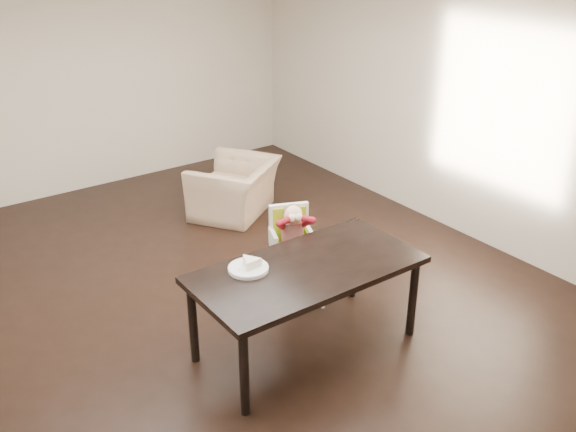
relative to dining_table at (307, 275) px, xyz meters
name	(u,v)px	position (x,y,z in m)	size (l,w,h in m)	color
ground	(219,311)	(-0.32, 0.86, -0.67)	(7.00, 7.00, 0.00)	black
room_walls	(208,109)	(-0.32, 0.86, 1.18)	(6.02, 7.02, 2.71)	beige
dining_table	(307,275)	(0.00, 0.00, 0.00)	(1.80, 0.90, 0.75)	black
high_chair	(292,232)	(0.35, 0.68, -0.01)	(0.51, 0.51, 0.94)	white
plate	(249,266)	(-0.39, 0.22, 0.11)	(0.40, 0.40, 0.09)	white
armchair	(234,180)	(0.90, 2.57, -0.25)	(0.97, 0.63, 0.84)	tan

